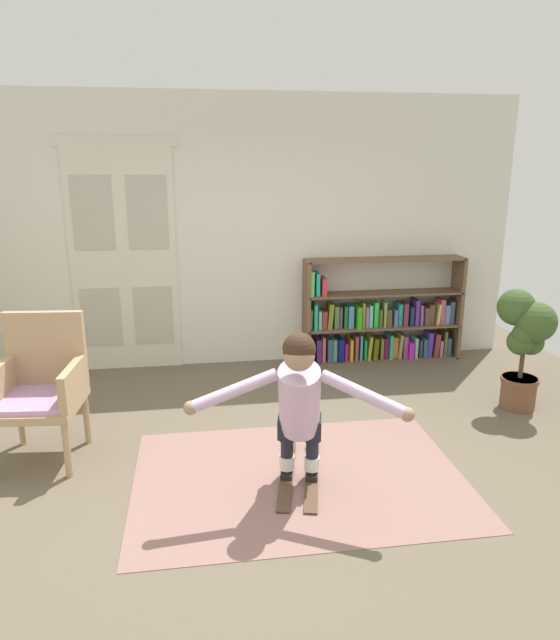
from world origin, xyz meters
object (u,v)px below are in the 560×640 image
at_px(potted_plant, 525,338).
at_px(skis_pair, 299,473).
at_px(bookshelf, 379,322).
at_px(wicker_chair, 40,385).
at_px(person_skier, 299,399).

height_order(potted_plant, skis_pair, potted_plant).
relative_size(bookshelf, wicker_chair, 1.63).
bearing_deg(person_skier, potted_plant, 25.34).
relative_size(potted_plant, skis_pair, 1.16).
bearing_deg(wicker_chair, potted_plant, 3.90).
height_order(bookshelf, wicker_chair, bookshelf).
distance_m(wicker_chair, skis_pair, 2.05).
distance_m(potted_plant, skis_pair, 2.46).
bearing_deg(person_skier, skis_pair, 77.46).
bearing_deg(skis_pair, potted_plant, 21.70).
relative_size(bookshelf, person_skier, 1.28).
bearing_deg(potted_plant, person_skier, -154.66).
distance_m(bookshelf, potted_plant, 1.73).
relative_size(skis_pair, person_skier, 0.68).
bearing_deg(wicker_chair, skis_pair, -17.72).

